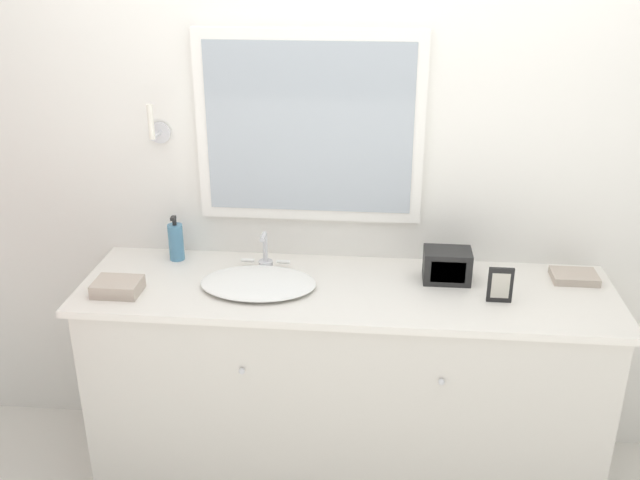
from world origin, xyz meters
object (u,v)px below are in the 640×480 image
(sink_basin, at_px, (259,282))
(soap_bottle, at_px, (176,241))
(picture_frame, at_px, (500,285))
(appliance_box, at_px, (447,266))

(sink_basin, height_order, soap_bottle, soap_bottle)
(soap_bottle, xyz_separation_m, picture_frame, (1.33, -0.27, -0.01))
(sink_basin, distance_m, appliance_box, 0.76)
(sink_basin, height_order, picture_frame, sink_basin)
(appliance_box, relative_size, picture_frame, 1.33)
(picture_frame, bearing_deg, appliance_box, 138.35)
(soap_bottle, relative_size, appliance_box, 1.06)
(picture_frame, bearing_deg, sink_basin, 177.30)
(sink_basin, bearing_deg, soap_bottle, 150.46)
(soap_bottle, relative_size, picture_frame, 1.42)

